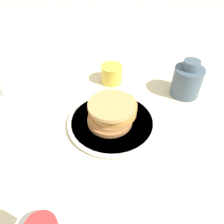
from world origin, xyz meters
TOP-DOWN VIEW (x-y plane):
  - ground_plane at (0.00, 0.00)m, footprint 4.00×4.00m
  - plate at (0.02, -0.01)m, footprint 0.27×0.27m
  - pancake_stack at (0.02, -0.01)m, footprint 0.14×0.15m
  - juice_glass at (-0.20, 0.02)m, footprint 0.08×0.08m
  - cream_jug at (-0.08, 0.26)m, footprint 0.10×0.10m
  - water_bottle_near at (-0.21, -0.35)m, footprint 0.08×0.08m

SIDE VIEW (x-z plane):
  - ground_plane at x=0.00m, z-range 0.00..0.00m
  - plate at x=0.02m, z-range 0.00..0.01m
  - juice_glass at x=-0.20m, z-range 0.00..0.07m
  - pancake_stack at x=0.02m, z-range 0.01..0.08m
  - cream_jug at x=-0.08m, z-range -0.01..0.12m
  - water_bottle_near at x=-0.21m, z-range -0.01..0.21m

